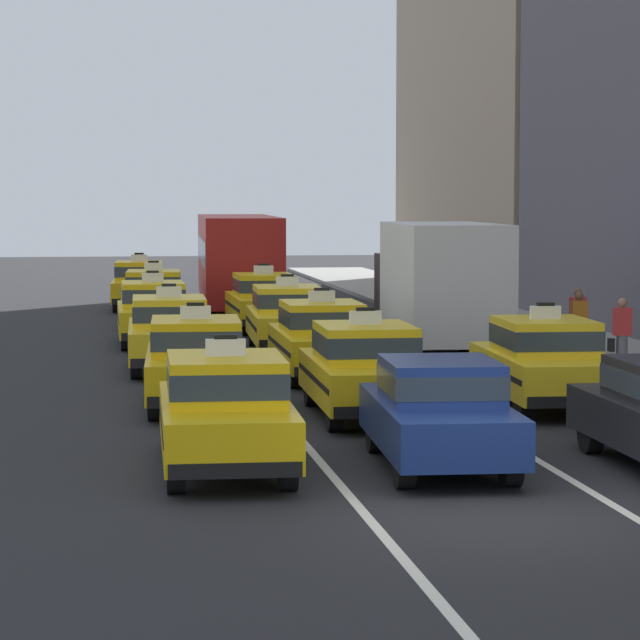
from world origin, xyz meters
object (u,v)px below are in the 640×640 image
(sedan_center_nearest, at_px, (440,410))
(taxi_right_second, at_px, (543,361))
(taxi_center_fourth, at_px, (287,317))
(taxi_left_fourth, at_px, (153,311))
(taxi_center_second, at_px, (364,368))
(pedestrian_trailing, at_px, (622,336))
(taxi_center_third, at_px, (321,338))
(taxi_left_third, at_px, (169,332))
(box_truck_right_third, at_px, (438,285))
(taxi_left_sixth, at_px, (139,284))
(pedestrian_near_crosswalk, at_px, (502,306))
(taxi_center_fifth, at_px, (263,300))
(bus_center_sixth, at_px, (238,256))
(pedestrian_by_storefront, at_px, (577,322))
(pedestrian_mid_block, at_px, (579,326))
(taxi_left_nearest, at_px, (225,410))
(taxi_left_second, at_px, (196,361))
(taxi_left_fifth, at_px, (154,296))

(sedan_center_nearest, distance_m, taxi_right_second, 6.56)
(taxi_center_fourth, height_order, taxi_right_second, same)
(taxi_left_fourth, distance_m, taxi_center_second, 13.90)
(taxi_center_second, relative_size, pedestrian_trailing, 2.87)
(taxi_left_fourth, relative_size, taxi_center_fourth, 0.99)
(taxi_center_third, relative_size, taxi_center_fourth, 0.99)
(taxi_left_third, relative_size, taxi_right_second, 1.00)
(box_truck_right_third, bearing_deg, taxi_center_fourth, 147.32)
(taxi_left_sixth, bearing_deg, pedestrian_near_crosswalk, -54.97)
(taxi_center_fifth, bearing_deg, bus_center_sixth, 89.40)
(taxi_left_sixth, height_order, pedestrian_by_storefront, taxi_left_sixth)
(taxi_center_fourth, height_order, pedestrian_mid_block, taxi_center_fourth)
(sedan_center_nearest, bearing_deg, taxi_left_nearest, 175.04)
(taxi_center_fourth, xyz_separation_m, bus_center_sixth, (0.17, 14.70, 0.94))
(taxi_left_nearest, relative_size, pedestrian_near_crosswalk, 2.82)
(taxi_left_nearest, xyz_separation_m, pedestrian_by_storefront, (9.48, 12.85, 0.06))
(taxi_right_second, bearing_deg, taxi_left_nearest, -139.54)
(taxi_center_fourth, bearing_deg, taxi_right_second, -72.25)
(taxi_center_fourth, bearing_deg, box_truck_right_third, -32.68)
(taxi_center_second, distance_m, taxi_center_fifth, 17.21)
(taxi_center_third, distance_m, taxi_center_fourth, 5.61)
(taxi_left_fourth, height_order, taxi_center_fourth, same)
(box_truck_right_third, relative_size, pedestrian_near_crosswalk, 4.32)
(taxi_left_nearest, relative_size, taxi_center_third, 1.01)
(pedestrian_by_storefront, bearing_deg, taxi_left_sixth, 118.61)
(taxi_center_fourth, height_order, pedestrian_trailing, taxi_center_fourth)
(sedan_center_nearest, distance_m, pedestrian_mid_block, 13.51)
(taxi_left_third, relative_size, pedestrian_trailing, 2.87)
(taxi_left_second, bearing_deg, taxi_left_fourth, 91.55)
(pedestrian_near_crosswalk, bearing_deg, taxi_left_third, -150.44)
(box_truck_right_third, xyz_separation_m, pedestrian_near_crosswalk, (2.64, 3.75, -0.80))
(taxi_left_nearest, distance_m, pedestrian_near_crosswalk, 19.72)
(pedestrian_by_storefront, bearing_deg, taxi_left_fourth, 151.01)
(box_truck_right_third, height_order, pedestrian_by_storefront, box_truck_right_third)
(box_truck_right_third, xyz_separation_m, pedestrian_trailing, (2.90, -4.62, -0.83))
(taxi_left_second, bearing_deg, pedestrian_mid_block, 30.53)
(taxi_left_fourth, distance_m, pedestrian_trailing, 13.18)
(taxi_left_fourth, height_order, box_truck_right_third, box_truck_right_third)
(taxi_center_third, relative_size, bus_center_sixth, 0.40)
(taxi_left_fourth, relative_size, box_truck_right_third, 0.65)
(taxi_center_second, xyz_separation_m, pedestrian_by_storefront, (6.62, 8.11, 0.06))
(taxi_left_nearest, bearing_deg, pedestrian_trailing, 44.88)
(taxi_left_fifth, xyz_separation_m, pedestrian_trailing, (9.27, -15.14, 0.07))
(taxi_right_second, bearing_deg, taxi_left_fifth, 108.63)
(box_truck_right_third, distance_m, pedestrian_mid_block, 3.58)
(taxi_left_second, xyz_separation_m, taxi_center_second, (2.85, -1.64, 0.00))
(taxi_left_sixth, distance_m, taxi_center_fifth, 9.42)
(taxi_right_second, bearing_deg, taxi_left_fourth, 117.30)
(taxi_center_fourth, bearing_deg, taxi_left_fourth, 144.78)
(taxi_left_nearest, xyz_separation_m, taxi_center_fourth, (2.95, 15.98, 0.00))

